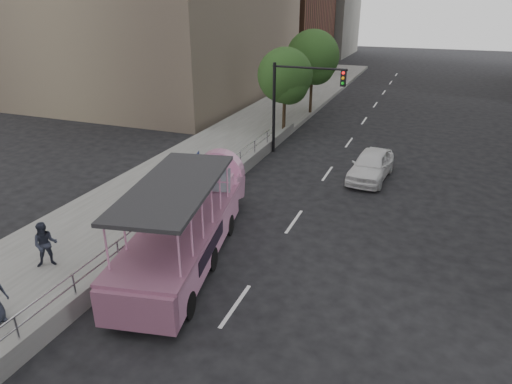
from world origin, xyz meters
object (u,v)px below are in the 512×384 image
at_px(parking_sign, 199,177).
at_px(traffic_signal, 294,95).
at_px(street_tree_far, 314,59).
at_px(duck_boat, 190,222).
at_px(street_tree_near, 286,78).
at_px(car, 371,165).
at_px(pedestrian_mid, 46,244).

relative_size(parking_sign, traffic_signal, 0.54).
xyz_separation_m(parking_sign, street_tree_far, (-0.25, 18.85, 2.56)).
relative_size(duck_boat, street_tree_near, 1.70).
bearing_deg(car, duck_boat, -112.02).
relative_size(pedestrian_mid, street_tree_near, 0.27).
bearing_deg(parking_sign, pedestrian_mid, -114.79).
xyz_separation_m(car, street_tree_far, (-6.28, 11.83, 3.57)).
relative_size(parking_sign, street_tree_far, 0.43).
distance_m(pedestrian_mid, street_tree_far, 24.88).
relative_size(traffic_signal, street_tree_far, 0.81).
bearing_deg(car, traffic_signal, 158.80).
distance_m(pedestrian_mid, parking_sign, 6.32).
bearing_deg(traffic_signal, car, -26.22).
xyz_separation_m(car, pedestrian_mid, (-8.66, -12.72, 0.35)).
bearing_deg(street_tree_far, duck_boat, -86.48).
bearing_deg(street_tree_near, duck_boat, -84.39).
xyz_separation_m(traffic_signal, street_tree_near, (-1.60, 3.43, 0.32)).
bearing_deg(traffic_signal, pedestrian_mid, -104.03).
relative_size(duck_boat, pedestrian_mid, 6.18).
relative_size(duck_boat, parking_sign, 3.48).
distance_m(parking_sign, traffic_signal, 9.65).
bearing_deg(street_tree_far, street_tree_near, -91.91).
bearing_deg(car, street_tree_far, 122.98).
distance_m(car, parking_sign, 9.30).
bearing_deg(street_tree_far, traffic_signal, -81.57).
bearing_deg(pedestrian_mid, street_tree_near, 45.59).
height_order(duck_boat, traffic_signal, traffic_signal).
bearing_deg(car, pedestrian_mid, -119.24).
relative_size(duck_boat, car, 2.26).
xyz_separation_m(pedestrian_mid, parking_sign, (2.63, 5.71, 0.66)).
height_order(car, traffic_signal, traffic_signal).
xyz_separation_m(traffic_signal, street_tree_far, (-1.40, 9.43, 0.81)).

